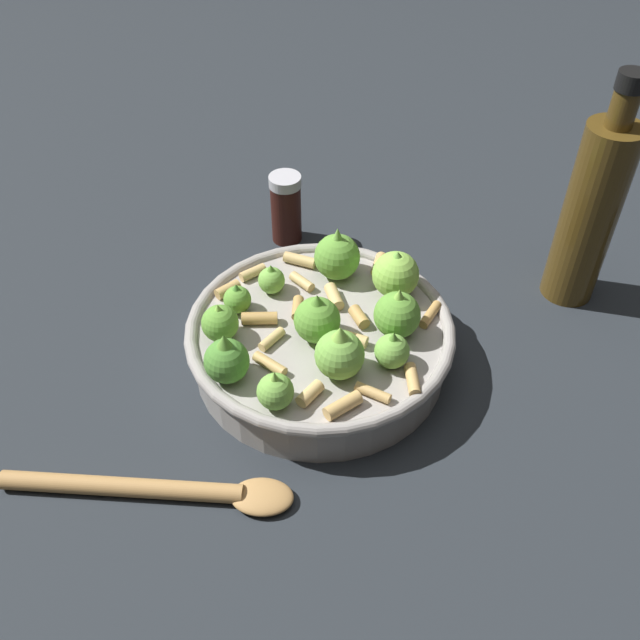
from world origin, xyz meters
TOP-DOWN VIEW (x-y plane):
  - ground_plane at (0.00, 0.00)m, footprint 2.40×2.40m
  - cooking_pan at (-0.00, -0.00)m, footprint 0.25×0.25m
  - pepper_shaker at (0.08, -0.19)m, footprint 0.04×0.04m
  - olive_oil_bottle at (-0.24, -0.16)m, footprint 0.05×0.05m
  - wooden_spoon at (0.09, 0.18)m, footprint 0.24×0.06m

SIDE VIEW (x-z plane):
  - ground_plane at x=0.00m, z-range 0.00..0.00m
  - wooden_spoon at x=0.09m, z-range 0.00..0.02m
  - cooking_pan at x=0.00m, z-range -0.02..0.09m
  - pepper_shaker at x=0.08m, z-range 0.00..0.09m
  - olive_oil_bottle at x=-0.24m, z-range -0.02..0.23m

